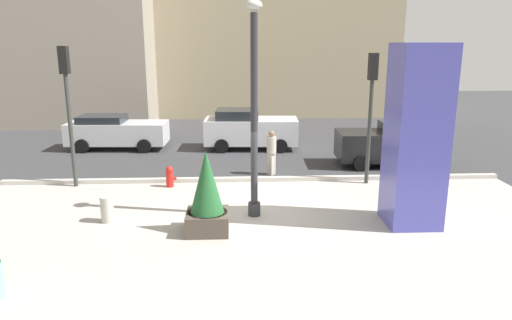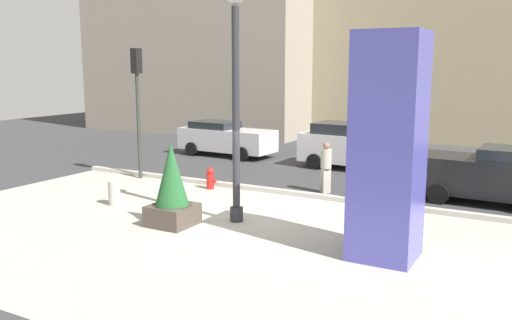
{
  "view_description": "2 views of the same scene",
  "coord_description": "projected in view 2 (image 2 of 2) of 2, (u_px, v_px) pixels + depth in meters",
  "views": [
    {
      "loc": [
        -0.7,
        -13.27,
        4.96
      ],
      "look_at": [
        -0.08,
        0.05,
        1.58
      ],
      "focal_mm": 33.05,
      "sensor_mm": 36.0,
      "label": 1
    },
    {
      "loc": [
        7.33,
        -12.59,
        4.22
      ],
      "look_at": [
        0.1,
        0.31,
        1.63
      ],
      "focal_mm": 38.28,
      "sensor_mm": 36.0,
      "label": 2
    }
  ],
  "objects": [
    {
      "name": "ground_plane",
      "position": [
        306.0,
        191.0,
        18.52
      ],
      "size": [
        60.0,
        60.0,
        0.0
      ],
      "primitive_type": "plane",
      "color": "#38383A"
    },
    {
      "name": "plaza_pavement",
      "position": [
        206.0,
        239.0,
        13.36
      ],
      "size": [
        18.0,
        10.0,
        0.02
      ],
      "primitive_type": "cube",
      "color": "#ADA89E",
      "rests_on": "ground_plane"
    },
    {
      "name": "curb_strip",
      "position": [
        295.0,
        193.0,
        17.75
      ],
      "size": [
        18.0,
        0.24,
        0.16
      ],
      "primitive_type": "cube",
      "color": "#B7B2A8",
      "rests_on": "ground_plane"
    },
    {
      "name": "lamp_post",
      "position": [
        236.0,
        114.0,
        14.37
      ],
      "size": [
        0.44,
        0.44,
        6.01
      ],
      "color": "#2D2D33",
      "rests_on": "ground_plane"
    },
    {
      "name": "art_pillar_blue",
      "position": [
        388.0,
        148.0,
        11.68
      ],
      "size": [
        1.39,
        1.39,
        4.92
      ],
      "primitive_type": "cube",
      "color": "#4C4CAD",
      "rests_on": "ground_plane"
    },
    {
      "name": "potted_plant_near_right",
      "position": [
        172.0,
        189.0,
        14.34
      ],
      "size": [
        1.12,
        1.12,
        2.23
      ],
      "color": "#4C4238",
      "rests_on": "ground_plane"
    },
    {
      "name": "fire_hydrant",
      "position": [
        210.0,
        179.0,
        18.67
      ],
      "size": [
        0.36,
        0.26,
        0.75
      ],
      "color": "red",
      "rests_on": "ground_plane"
    },
    {
      "name": "concrete_bollard",
      "position": [
        114.0,
        193.0,
        16.53
      ],
      "size": [
        0.36,
        0.36,
        0.75
      ],
      "primitive_type": "cylinder",
      "color": "#B2ADA3",
      "rests_on": "ground_plane"
    },
    {
      "name": "traffic_light_corner",
      "position": [
        423.0,
        107.0,
        14.96
      ],
      "size": [
        0.28,
        0.42,
        4.57
      ],
      "color": "#333833",
      "rests_on": "ground_plane"
    },
    {
      "name": "traffic_light_far_side",
      "position": [
        138.0,
        92.0,
        19.97
      ],
      "size": [
        0.28,
        0.42,
        4.8
      ],
      "color": "#333833",
      "rests_on": "ground_plane"
    },
    {
      "name": "car_curb_east",
      "position": [
        352.0,
        146.0,
        22.26
      ],
      "size": [
        4.41,
        2.23,
        1.86
      ],
      "color": "silver",
      "rests_on": "ground_plane"
    },
    {
      "name": "car_far_lane",
      "position": [
        226.0,
        138.0,
        25.49
      ],
      "size": [
        4.64,
        2.1,
        1.59
      ],
      "color": "silver",
      "rests_on": "ground_plane"
    },
    {
      "name": "car_curb_west",
      "position": [
        492.0,
        175.0,
        16.67
      ],
      "size": [
        4.25,
        2.19,
        1.76
      ],
      "color": "black",
      "rests_on": "ground_plane"
    },
    {
      "name": "pedestrian_on_sidewalk",
      "position": [
        326.0,
        165.0,
        18.03
      ],
      "size": [
        0.51,
        0.51,
        1.7
      ],
      "color": "#B2AD9E",
      "rests_on": "ground_plane"
    }
  ]
}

